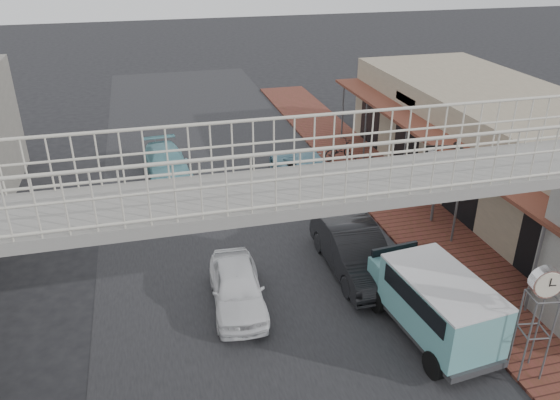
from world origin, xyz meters
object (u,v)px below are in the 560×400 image
street_clock (545,287)px  motorcycle_near (339,150)px  dark_sedan (354,250)px  white_hatchback (237,287)px  angkot_van (436,298)px  motorcycle_far (362,168)px  angkot_far (167,163)px  angkot_curb (305,168)px  arrow_sign (461,158)px

street_clock → motorcycle_near: bearing=97.4°
dark_sedan → white_hatchback: bearing=-167.7°
dark_sedan → angkot_van: angkot_van is taller
motorcycle_far → motorcycle_near: bearing=2.0°
angkot_far → motorcycle_far: (8.07, -2.80, 0.04)m
motorcycle_near → dark_sedan: bearing=143.9°
angkot_curb → angkot_van: bearing=88.1°
white_hatchback → angkot_curb: (4.42, 7.93, 0.03)m
motorcycle_near → street_clock: street_clock is taller
dark_sedan → angkot_far: bearing=119.7°
white_hatchback → motorcycle_near: bearing=59.3°
dark_sedan → angkot_curb: 7.09m
angkot_curb → motorcycle_far: bearing=159.4°
motorcycle_near → arrow_sign: size_ratio=0.56×
white_hatchback → street_clock: street_clock is taller
dark_sedan → street_clock: street_clock is taller
white_hatchback → motorcycle_far: 9.89m
motorcycle_near → motorcycle_far: (0.04, -2.65, 0.11)m
motorcycle_near → motorcycle_far: size_ratio=0.91×
white_hatchback → dark_sedan: bearing=15.9°
dark_sedan → motorcycle_far: dark_sedan is taller
motorcycle_far → arrow_sign: size_ratio=0.62×
motorcycle_far → dark_sedan: bearing=157.0°
street_clock → arrow_sign: bearing=81.4°
motorcycle_far → arrow_sign: (1.89, -4.27, 1.91)m
angkot_far → arrow_sign: arrow_sign is taller
angkot_curb → angkot_far: size_ratio=1.08×
dark_sedan → angkot_far: (-5.23, 9.16, -0.12)m
motorcycle_near → angkot_far: bearing=70.1°
angkot_van → arrow_sign: 6.95m
white_hatchback → angkot_van: (4.75, -2.64, 0.62)m
white_hatchback → angkot_far: size_ratio=0.84×
angkot_van → street_clock: size_ratio=1.38×
angkot_van → arrow_sign: (3.90, 5.59, 1.35)m
white_hatchback → street_clock: size_ratio=1.21×
angkot_curb → motorcycle_far: angkot_curb is taller
dark_sedan → motorcycle_far: (2.84, 6.36, -0.08)m
angkot_curb → street_clock: bearing=94.6°
white_hatchback → street_clock: 7.95m
motorcycle_far → white_hatchback: bearing=138.0°
angkot_curb → arrow_sign: 6.81m
angkot_van → street_clock: street_clock is taller
angkot_far → motorcycle_far: size_ratio=2.28×
angkot_curb → motorcycle_near: 3.01m
angkot_far → motorcycle_near: angkot_far is taller
street_clock → white_hatchback: bearing=153.4°
angkot_curb → angkot_far: (-5.73, 2.09, -0.02)m
street_clock → angkot_van: bearing=137.9°
white_hatchback → motorcycle_far: motorcycle_far is taller
motorcycle_near → arrow_sign: bearing=176.7°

